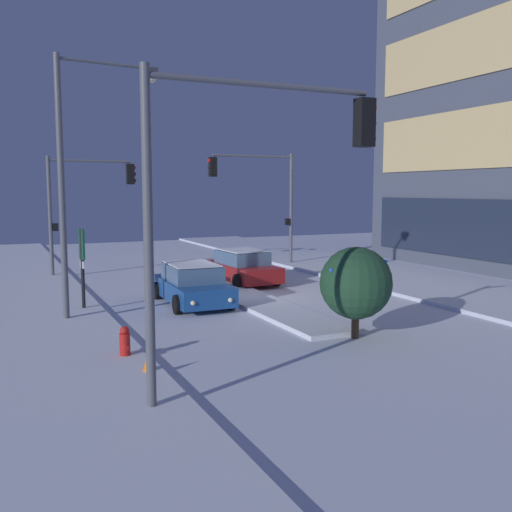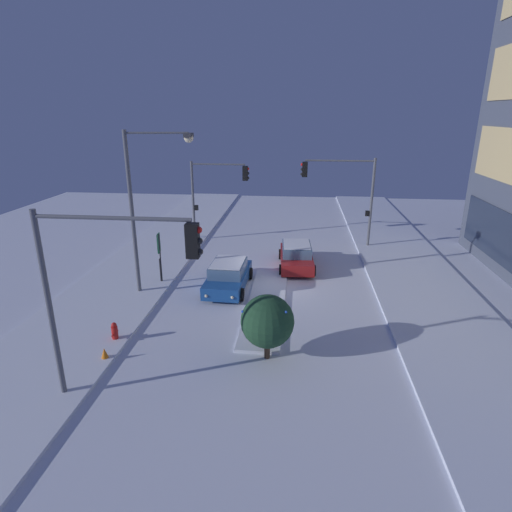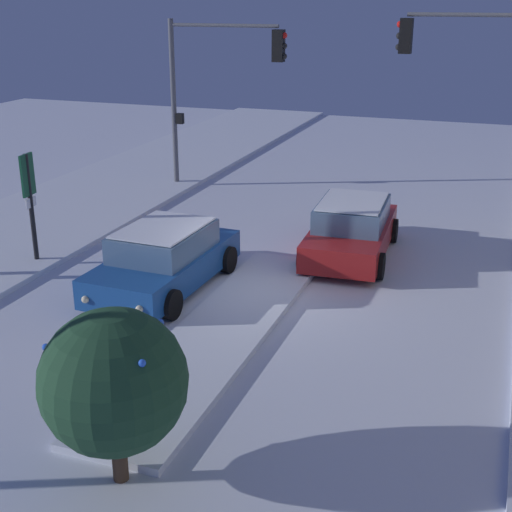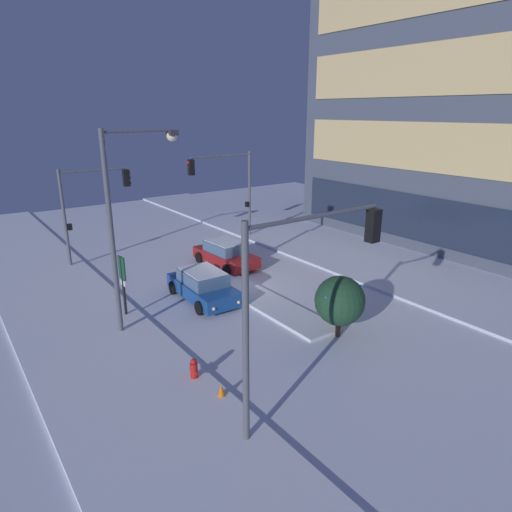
{
  "view_description": "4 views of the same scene",
  "coord_description": "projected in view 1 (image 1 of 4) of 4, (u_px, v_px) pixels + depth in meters",
  "views": [
    {
      "loc": [
        19.82,
        -8.82,
        4.12
      ],
      "look_at": [
        -0.22,
        0.53,
        1.58
      ],
      "focal_mm": 40.1,
      "sensor_mm": 36.0,
      "label": 1
    },
    {
      "loc": [
        20.78,
        1.33,
        8.95
      ],
      "look_at": [
        0.81,
        -0.73,
        2.06
      ],
      "focal_mm": 29.44,
      "sensor_mm": 36.0,
      "label": 2
    },
    {
      "loc": [
        13.98,
        4.95,
        6.4
      ],
      "look_at": [
        1.12,
        0.28,
        1.39
      ],
      "focal_mm": 49.85,
      "sensor_mm": 36.0,
      "label": 3
    },
    {
      "loc": [
        18.28,
        -12.1,
        8.8
      ],
      "look_at": [
        0.98,
        0.4,
        1.9
      ],
      "focal_mm": 31.65,
      "sensor_mm": 36.0,
      "label": 4
    }
  ],
  "objects": [
    {
      "name": "ground",
      "position": [
        246.0,
        298.0,
        22.02
      ],
      "size": [
        52.0,
        52.0,
        0.0
      ],
      "primitive_type": "plane",
      "color": "silver"
    },
    {
      "name": "curb_strip_near",
      "position": [
        21.0,
        315.0,
        18.63
      ],
      "size": [
        52.0,
        5.2,
        0.14
      ],
      "primitive_type": "cube",
      "color": "silver",
      "rests_on": "ground"
    },
    {
      "name": "curb_strip_far",
      "position": [
        411.0,
        282.0,
        25.39
      ],
      "size": [
        52.0,
        5.2,
        0.14
      ],
      "primitive_type": "cube",
      "color": "silver",
      "rests_on": "ground"
    },
    {
      "name": "median_strip",
      "position": [
        268.0,
        306.0,
        20.07
      ],
      "size": [
        9.0,
        1.8,
        0.14
      ],
      "primitive_type": "cube",
      "color": "silver",
      "rests_on": "ground"
    },
    {
      "name": "car_near",
      "position": [
        192.0,
        285.0,
        20.73
      ],
      "size": [
        4.58,
        2.24,
        1.49
      ],
      "rotation": [
        0.0,
        0.0,
        -0.03
      ],
      "color": "#19478C",
      "rests_on": "ground"
    },
    {
      "name": "car_far",
      "position": [
        242.0,
        267.0,
        25.49
      ],
      "size": [
        4.55,
        2.28,
        1.49
      ],
      "rotation": [
        0.0,
        0.0,
        3.2
      ],
      "color": "maroon",
      "rests_on": "ground"
    },
    {
      "name": "traffic_light_corner_near_right",
      "position": [
        248.0,
        173.0,
        10.95
      ],
      "size": [
        0.32,
        5.02,
        6.33
      ],
      "rotation": [
        0.0,
        0.0,
        1.57
      ],
      "color": "#565960",
      "rests_on": "ground"
    },
    {
      "name": "traffic_light_corner_far_left",
      "position": [
        260.0,
        188.0,
        30.49
      ],
      "size": [
        0.32,
        4.95,
        6.12
      ],
      "rotation": [
        0.0,
        0.0,
        -1.57
      ],
      "color": "#565960",
      "rests_on": "ground"
    },
    {
      "name": "traffic_light_corner_near_left",
      "position": [
        85.0,
        194.0,
        27.29
      ],
      "size": [
        0.32,
        4.19,
        5.72
      ],
      "rotation": [
        0.0,
        0.0,
        1.57
      ],
      "color": "#565960",
      "rests_on": "ground"
    },
    {
      "name": "street_lamp_arched",
      "position": [
        88.0,
        152.0,
        17.76
      ],
      "size": [
        0.72,
        3.26,
        8.2
      ],
      "rotation": [
        0.0,
        0.0,
        1.69
      ],
      "color": "#565960",
      "rests_on": "ground"
    },
    {
      "name": "fire_hydrant",
      "position": [
        125.0,
        344.0,
        13.85
      ],
      "size": [
        0.48,
        0.26,
        0.86
      ],
      "color": "red",
      "rests_on": "ground"
    },
    {
      "name": "parking_info_sign",
      "position": [
        82.0,
        259.0,
        19.28
      ],
      "size": [
        0.55,
        0.12,
        2.83
      ],
      "rotation": [
        0.0,
        0.0,
        1.69
      ],
      "color": "black",
      "rests_on": "ground"
    },
    {
      "name": "decorated_tree_median",
      "position": [
        356.0,
        283.0,
        15.85
      ],
      "size": [
        2.02,
        2.02,
        2.57
      ],
      "color": "#473323",
      "rests_on": "ground"
    },
    {
      "name": "construction_cone",
      "position": [
        148.0,
        365.0,
        12.67
      ],
      "size": [
        0.36,
        0.36,
        0.55
      ],
      "primitive_type": "cone",
      "color": "orange",
      "rests_on": "ground"
    }
  ]
}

